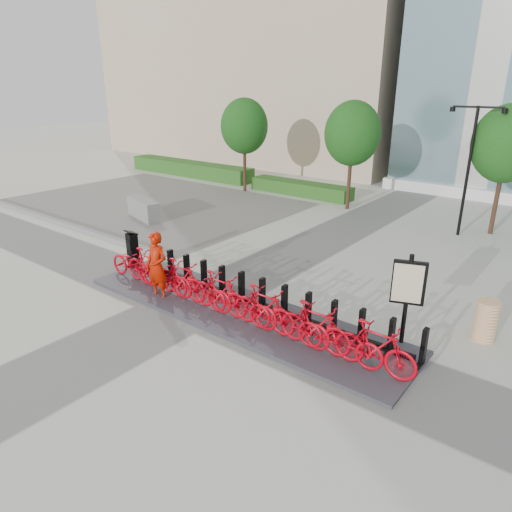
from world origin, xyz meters
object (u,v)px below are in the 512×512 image
Objects in this scene: construction_barrel at (486,321)px; map_sign at (408,287)px; bike_0 at (133,264)px; worker_red at (157,266)px; jersey_barrier at (144,209)px; kiosk at (133,249)px.

map_sign is at bearing -135.22° from construction_barrel.
bike_0 is 0.97× the size of worker_red.
bike_0 is at bearing -26.20° from jersey_barrier.
jersey_barrier is (-4.60, 4.15, -0.25)m from kiosk.
bike_0 is at bearing 164.20° from worker_red.
map_sign is at bearing 12.06° from worker_red.
construction_barrel is at bearing 8.25° from jersey_barrier.
worker_red is at bearing -20.97° from jersey_barrier.
map_sign is (13.35, -3.30, 1.05)m from jersey_barrier.
kiosk is 0.56× the size of map_sign.
kiosk is 8.83m from map_sign.
worker_red reaches higher than kiosk.
construction_barrel is 14.92m from jersey_barrier.
construction_barrel is at bearing 24.60° from map_sign.
construction_barrel is 0.45× the size of map_sign.
worker_red is 8.64m from jersey_barrier.
jersey_barrier is at bearing 48.40° from bike_0.
jersey_barrier is at bearing 172.85° from construction_barrel.
construction_barrel is at bearing -72.74° from bike_0.
map_sign is at bearing 1.50° from jersey_barrier.
kiosk reaches higher than construction_barrel.
kiosk is 2.55m from worker_red.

